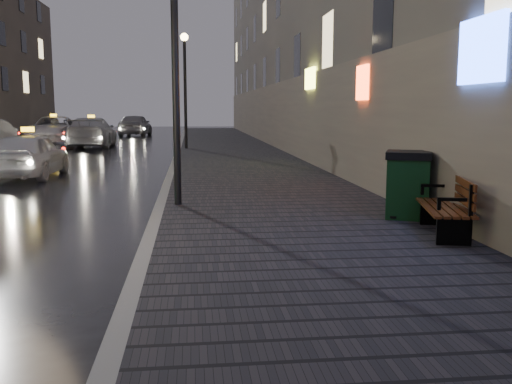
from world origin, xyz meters
TOP-DOWN VIEW (x-y plane):
  - sidewalk at (3.90, 21.00)m, footprint 4.60×58.00m
  - curb at (1.50, 21.00)m, footprint 0.20×58.00m
  - building_near at (7.10, 25.00)m, footprint 1.80×50.00m
  - lamp_near at (1.85, 6.00)m, footprint 0.36×0.36m
  - lamp_far at (1.85, 22.00)m, footprint 0.36×0.36m
  - bench at (5.91, 2.85)m, footprint 0.96×1.77m
  - trash_bin at (5.80, 4.20)m, footprint 0.97×0.97m
  - taxi_near at (-2.60, 12.15)m, footprint 1.68×3.96m
  - taxi_mid at (-3.07, 25.50)m, footprint 2.30×5.36m
  - taxi_far at (-5.88, 29.44)m, footprint 2.92×5.75m
  - car_far at (-2.00, 37.58)m, footprint 2.31×4.86m

SIDE VIEW (x-z plane):
  - sidewalk at x=3.90m, z-range 0.00..0.15m
  - curb at x=1.50m, z-range 0.00..0.15m
  - bench at x=5.91m, z-range 0.15..1.01m
  - taxi_near at x=-2.60m, z-range 0.00..1.34m
  - trash_bin at x=5.80m, z-range 0.16..1.30m
  - taxi_mid at x=-3.07m, z-range 0.00..1.54m
  - taxi_far at x=-5.88m, z-range 0.00..1.56m
  - car_far at x=-2.00m, z-range 0.00..1.61m
  - lamp_near at x=1.85m, z-range 0.85..6.13m
  - lamp_far at x=1.85m, z-range 0.85..6.13m
  - building_near at x=7.10m, z-range 0.00..13.00m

